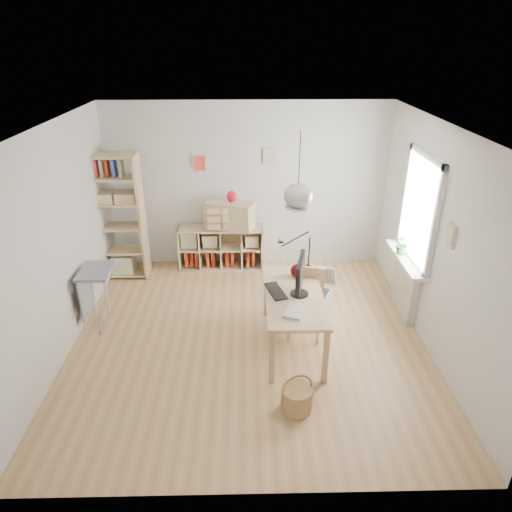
{
  "coord_description": "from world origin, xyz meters",
  "views": [
    {
      "loc": [
        -0.01,
        -4.89,
        3.59
      ],
      "look_at": [
        0.1,
        0.3,
        1.05
      ],
      "focal_mm": 32.0,
      "sensor_mm": 36.0,
      "label": 1
    }
  ],
  "objects_px": {
    "monitor": "(300,275)",
    "chair": "(306,298)",
    "drawer_chest": "(230,215)",
    "cube_shelf": "(220,250)",
    "desk": "(294,301)",
    "tall_bookshelf": "(116,213)",
    "storage_chest": "(311,295)"
  },
  "relations": [
    {
      "from": "monitor",
      "to": "tall_bookshelf",
      "type": "bearing_deg",
      "value": 156.02
    },
    {
      "from": "desk",
      "to": "monitor",
      "type": "relative_size",
      "value": 2.74
    },
    {
      "from": "cube_shelf",
      "to": "storage_chest",
      "type": "height_order",
      "value": "cube_shelf"
    },
    {
      "from": "cube_shelf",
      "to": "tall_bookshelf",
      "type": "height_order",
      "value": "tall_bookshelf"
    },
    {
      "from": "monitor",
      "to": "drawer_chest",
      "type": "distance_m",
      "value": 2.38
    },
    {
      "from": "desk",
      "to": "drawer_chest",
      "type": "distance_m",
      "value": 2.36
    },
    {
      "from": "cube_shelf",
      "to": "monitor",
      "type": "relative_size",
      "value": 2.56
    },
    {
      "from": "drawer_chest",
      "to": "cube_shelf",
      "type": "bearing_deg",
      "value": -173.27
    },
    {
      "from": "chair",
      "to": "cube_shelf",
      "type": "bearing_deg",
      "value": 134.01
    },
    {
      "from": "cube_shelf",
      "to": "chair",
      "type": "distance_m",
      "value": 2.3
    },
    {
      "from": "storage_chest",
      "to": "monitor",
      "type": "height_order",
      "value": "monitor"
    },
    {
      "from": "drawer_chest",
      "to": "monitor",
      "type": "bearing_deg",
      "value": -47.96
    },
    {
      "from": "cube_shelf",
      "to": "chair",
      "type": "relative_size",
      "value": 1.56
    },
    {
      "from": "cube_shelf",
      "to": "chair",
      "type": "bearing_deg",
      "value": -57.95
    },
    {
      "from": "desk",
      "to": "drawer_chest",
      "type": "relative_size",
      "value": 1.94
    },
    {
      "from": "cube_shelf",
      "to": "monitor",
      "type": "xyz_separation_m",
      "value": [
        1.09,
        -2.24,
        0.72
      ]
    },
    {
      "from": "desk",
      "to": "tall_bookshelf",
      "type": "height_order",
      "value": "tall_bookshelf"
    },
    {
      "from": "cube_shelf",
      "to": "monitor",
      "type": "bearing_deg",
      "value": -64.1
    },
    {
      "from": "chair",
      "to": "drawer_chest",
      "type": "height_order",
      "value": "drawer_chest"
    },
    {
      "from": "desk",
      "to": "drawer_chest",
      "type": "bearing_deg",
      "value": 111.04
    },
    {
      "from": "monitor",
      "to": "chair",
      "type": "bearing_deg",
      "value": 79.03
    },
    {
      "from": "chair",
      "to": "drawer_chest",
      "type": "relative_size",
      "value": 1.16
    },
    {
      "from": "tall_bookshelf",
      "to": "storage_chest",
      "type": "bearing_deg",
      "value": -19.41
    },
    {
      "from": "chair",
      "to": "monitor",
      "type": "height_order",
      "value": "monitor"
    },
    {
      "from": "monitor",
      "to": "drawer_chest",
      "type": "xyz_separation_m",
      "value": [
        -0.91,
        2.2,
        -0.08
      ]
    },
    {
      "from": "cube_shelf",
      "to": "chair",
      "type": "xyz_separation_m",
      "value": [
        1.21,
        -1.94,
        0.21
      ]
    },
    {
      "from": "desk",
      "to": "chair",
      "type": "xyz_separation_m",
      "value": [
        0.19,
        0.29,
        -0.14
      ]
    },
    {
      "from": "desk",
      "to": "tall_bookshelf",
      "type": "distance_m",
      "value": 3.27
    },
    {
      "from": "cube_shelf",
      "to": "tall_bookshelf",
      "type": "relative_size",
      "value": 0.7
    },
    {
      "from": "cube_shelf",
      "to": "drawer_chest",
      "type": "bearing_deg",
      "value": -12.88
    },
    {
      "from": "chair",
      "to": "storage_chest",
      "type": "xyz_separation_m",
      "value": [
        0.17,
        0.62,
        -0.32
      ]
    },
    {
      "from": "tall_bookshelf",
      "to": "chair",
      "type": "distance_m",
      "value": 3.29
    }
  ]
}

